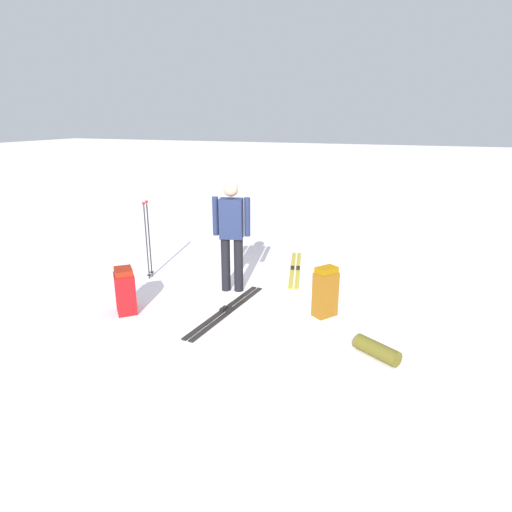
{
  "coord_description": "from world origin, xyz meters",
  "views": [
    {
      "loc": [
        5.58,
        2.14,
        2.6
      ],
      "look_at": [
        0.0,
        0.0,
        0.7
      ],
      "focal_mm": 30.8,
      "sensor_mm": 36.0,
      "label": 1
    }
  ],
  "objects_px": {
    "sleeping_mat_rolled": "(377,350)",
    "ski_pair_near": "(227,311)",
    "ski_pair_far": "(295,269)",
    "ski_poles_planted_near": "(148,236)",
    "backpack_large_dark": "(325,292)",
    "skier_standing": "(232,231)",
    "backpack_bright": "(125,291)"
  },
  "relations": [
    {
      "from": "backpack_bright",
      "to": "ski_poles_planted_near",
      "type": "distance_m",
      "value": 1.46
    },
    {
      "from": "sleeping_mat_rolled",
      "to": "ski_pair_near",
      "type": "bearing_deg",
      "value": -103.61
    },
    {
      "from": "skier_standing",
      "to": "ski_poles_planted_near",
      "type": "xyz_separation_m",
      "value": [
        -0.05,
        -1.54,
        -0.23
      ]
    },
    {
      "from": "backpack_bright",
      "to": "backpack_large_dark",
      "type": "bearing_deg",
      "value": 108.51
    },
    {
      "from": "ski_pair_near",
      "to": "skier_standing",
      "type": "bearing_deg",
      "value": -162.02
    },
    {
      "from": "ski_poles_planted_near",
      "to": "backpack_large_dark",
      "type": "bearing_deg",
      "value": 81.94
    },
    {
      "from": "backpack_large_dark",
      "to": "sleeping_mat_rolled",
      "type": "height_order",
      "value": "backpack_large_dark"
    },
    {
      "from": "ski_pair_far",
      "to": "sleeping_mat_rolled",
      "type": "relative_size",
      "value": 3.49
    },
    {
      "from": "skier_standing",
      "to": "ski_pair_far",
      "type": "bearing_deg",
      "value": 153.2
    },
    {
      "from": "skier_standing",
      "to": "ski_pair_near",
      "type": "distance_m",
      "value": 1.23
    },
    {
      "from": "skier_standing",
      "to": "sleeping_mat_rolled",
      "type": "distance_m",
      "value": 2.79
    },
    {
      "from": "skier_standing",
      "to": "ski_pair_far",
      "type": "distance_m",
      "value": 1.72
    },
    {
      "from": "ski_pair_far",
      "to": "backpack_bright",
      "type": "relative_size",
      "value": 3.01
    },
    {
      "from": "backpack_large_dark",
      "to": "sleeping_mat_rolled",
      "type": "xyz_separation_m",
      "value": [
        0.87,
        0.79,
        -0.25
      ]
    },
    {
      "from": "backpack_large_dark",
      "to": "ski_poles_planted_near",
      "type": "relative_size",
      "value": 0.54
    },
    {
      "from": "backpack_bright",
      "to": "sleeping_mat_rolled",
      "type": "bearing_deg",
      "value": 89.99
    },
    {
      "from": "skier_standing",
      "to": "sleeping_mat_rolled",
      "type": "height_order",
      "value": "skier_standing"
    },
    {
      "from": "skier_standing",
      "to": "ski_pair_near",
      "type": "xyz_separation_m",
      "value": [
        0.75,
        0.24,
        -0.94
      ]
    },
    {
      "from": "ski_pair_far",
      "to": "ski_poles_planted_near",
      "type": "relative_size",
      "value": 1.47
    },
    {
      "from": "ski_pair_near",
      "to": "backpack_bright",
      "type": "distance_m",
      "value": 1.42
    },
    {
      "from": "ski_pair_far",
      "to": "backpack_large_dark",
      "type": "bearing_deg",
      "value": 28.19
    },
    {
      "from": "ski_pair_far",
      "to": "skier_standing",
      "type": "bearing_deg",
      "value": -26.8
    },
    {
      "from": "ski_poles_planted_near",
      "to": "sleeping_mat_rolled",
      "type": "distance_m",
      "value": 4.14
    },
    {
      "from": "ski_pair_far",
      "to": "ski_poles_planted_near",
      "type": "xyz_separation_m",
      "value": [
        1.24,
        -2.19,
        0.71
      ]
    },
    {
      "from": "ski_pair_far",
      "to": "sleeping_mat_rolled",
      "type": "xyz_separation_m",
      "value": [
        2.54,
        1.69,
        0.08
      ]
    },
    {
      "from": "ski_pair_far",
      "to": "backpack_bright",
      "type": "height_order",
      "value": "backpack_bright"
    },
    {
      "from": "backpack_large_dark",
      "to": "sleeping_mat_rolled",
      "type": "distance_m",
      "value": 1.2
    },
    {
      "from": "ski_pair_near",
      "to": "ski_poles_planted_near",
      "type": "distance_m",
      "value": 2.08
    },
    {
      "from": "sleeping_mat_rolled",
      "to": "skier_standing",
      "type": "bearing_deg",
      "value": -118.32
    },
    {
      "from": "ski_pair_near",
      "to": "ski_pair_far",
      "type": "xyz_separation_m",
      "value": [
        -2.04,
        0.41,
        -0.0
      ]
    },
    {
      "from": "skier_standing",
      "to": "backpack_large_dark",
      "type": "height_order",
      "value": "skier_standing"
    },
    {
      "from": "ski_pair_far",
      "to": "backpack_large_dark",
      "type": "height_order",
      "value": "backpack_large_dark"
    }
  ]
}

